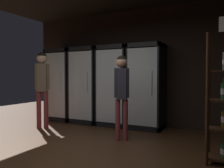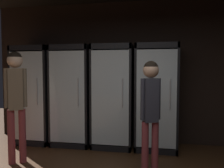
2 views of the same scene
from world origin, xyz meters
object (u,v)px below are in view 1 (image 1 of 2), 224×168
(cooler_far_left, at_px, (63,85))
(shopper_near, at_px, (42,80))
(cooler_center, at_px, (116,86))
(shopper_far, at_px, (122,87))
(cooler_right, at_px, (147,87))
(cooler_left, at_px, (88,86))

(cooler_far_left, relative_size, shopper_near, 1.11)
(cooler_far_left, xyz_separation_m, cooler_center, (1.59, -0.00, -0.00))
(cooler_center, height_order, shopper_far, cooler_center)
(cooler_right, bearing_deg, cooler_left, -179.97)
(cooler_far_left, height_order, cooler_right, same)
(shopper_far, bearing_deg, shopper_near, 176.69)
(cooler_left, height_order, shopper_far, cooler_left)
(shopper_near, bearing_deg, shopper_far, -3.31)
(cooler_far_left, height_order, cooler_center, same)
(shopper_near, distance_m, shopper_far, 2.04)
(cooler_left, height_order, shopper_near, cooler_left)
(cooler_far_left, bearing_deg, cooler_right, -0.02)
(cooler_left, relative_size, cooler_right, 1.00)
(cooler_far_left, distance_m, cooler_center, 1.59)
(cooler_right, height_order, shopper_near, cooler_right)
(shopper_near, bearing_deg, cooler_right, 27.01)
(cooler_far_left, xyz_separation_m, cooler_left, (0.79, -0.00, 0.00))
(cooler_right, height_order, shopper_far, cooler_right)
(cooler_center, xyz_separation_m, cooler_right, (0.79, 0.00, -0.01))
(cooler_far_left, bearing_deg, shopper_near, -76.50)
(cooler_far_left, distance_m, cooler_left, 0.79)
(cooler_left, xyz_separation_m, cooler_right, (1.59, 0.00, -0.01))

